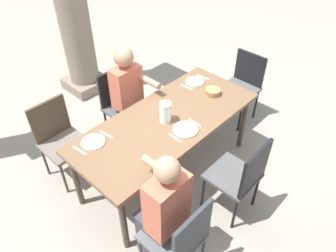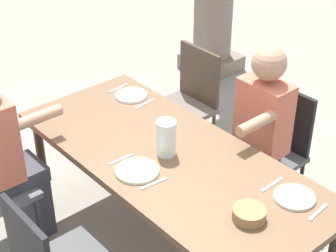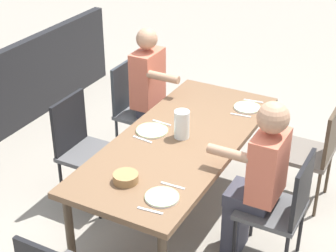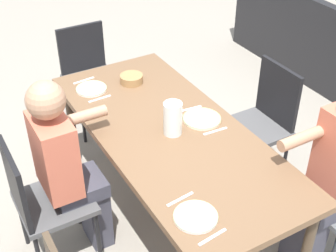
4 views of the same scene
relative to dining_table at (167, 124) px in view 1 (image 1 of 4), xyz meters
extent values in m
plane|color=gray|center=(0.00, 0.00, -0.71)|extent=(16.00, 16.00, 0.00)
cube|color=brown|center=(0.00, 0.00, 0.04)|extent=(2.04, 0.88, 0.05)
cylinder|color=#473828|center=(-0.94, 0.36, -0.34)|extent=(0.06, 0.06, 0.73)
cylinder|color=#473828|center=(0.94, 0.36, -0.34)|extent=(0.06, 0.06, 0.73)
cylinder|color=#473828|center=(-0.94, -0.36, -0.34)|extent=(0.06, 0.06, 0.73)
cylinder|color=#473828|center=(0.94, -0.36, -0.34)|extent=(0.06, 0.06, 0.73)
cube|color=#6A6158|center=(-0.77, 0.78, -0.26)|extent=(0.44, 0.44, 0.04)
cube|color=#473828|center=(-0.77, 0.98, -0.03)|extent=(0.42, 0.03, 0.46)
cylinder|color=#473828|center=(-0.96, 0.59, -0.49)|extent=(0.03, 0.03, 0.43)
cylinder|color=#473828|center=(-0.58, 0.59, -0.49)|extent=(0.03, 0.03, 0.43)
cylinder|color=#473828|center=(-0.96, 0.97, -0.49)|extent=(0.03, 0.03, 0.43)
cylinder|color=#473828|center=(-0.58, 0.97, -0.49)|extent=(0.03, 0.03, 0.43)
cube|color=#5B5E61|center=(-0.77, -0.78, -0.27)|extent=(0.44, 0.44, 0.04)
cube|color=#2D3338|center=(-0.77, -0.98, -0.02)|extent=(0.42, 0.03, 0.49)
cylinder|color=#2D3338|center=(-0.58, -0.59, -0.50)|extent=(0.03, 0.03, 0.43)
cylinder|color=#2D3338|center=(-0.96, -0.59, -0.50)|extent=(0.03, 0.03, 0.43)
cylinder|color=#2D3338|center=(-0.58, -0.97, -0.50)|extent=(0.03, 0.03, 0.43)
cube|color=#4F4F50|center=(0.09, 0.78, -0.26)|extent=(0.44, 0.44, 0.04)
cube|color=black|center=(0.09, 0.98, -0.03)|extent=(0.42, 0.03, 0.46)
cylinder|color=black|center=(-0.10, 0.59, -0.49)|extent=(0.03, 0.03, 0.43)
cylinder|color=black|center=(0.28, 0.59, -0.49)|extent=(0.03, 0.03, 0.43)
cylinder|color=black|center=(-0.10, 0.97, -0.49)|extent=(0.03, 0.03, 0.43)
cylinder|color=black|center=(0.28, 0.97, -0.49)|extent=(0.03, 0.03, 0.43)
cube|color=#4F4F50|center=(0.09, -0.78, -0.25)|extent=(0.44, 0.44, 0.04)
cube|color=black|center=(0.09, -0.98, -0.01)|extent=(0.42, 0.03, 0.48)
cylinder|color=black|center=(0.28, -0.59, -0.49)|extent=(0.03, 0.03, 0.44)
cylinder|color=black|center=(-0.10, -0.59, -0.49)|extent=(0.03, 0.03, 0.44)
cylinder|color=black|center=(0.28, -0.97, -0.49)|extent=(0.03, 0.03, 0.44)
cylinder|color=black|center=(-0.10, -0.97, -0.49)|extent=(0.03, 0.03, 0.44)
cube|color=#4F4F50|center=(1.36, 0.00, -0.24)|extent=(0.44, 0.44, 0.04)
cube|color=black|center=(1.56, 0.00, -0.02)|extent=(0.03, 0.42, 0.44)
cylinder|color=black|center=(1.17, 0.19, -0.48)|extent=(0.03, 0.03, 0.45)
cylinder|color=black|center=(1.17, -0.19, -0.48)|extent=(0.03, 0.03, 0.45)
cylinder|color=black|center=(1.55, 0.19, -0.48)|extent=(0.03, 0.03, 0.45)
cylinder|color=black|center=(1.55, -0.19, -0.48)|extent=(0.03, 0.03, 0.45)
cube|color=#3F3F4C|center=(0.09, 0.52, -0.48)|extent=(0.24, 0.14, 0.46)
cube|color=#3F3F4C|center=(0.09, 0.61, -0.20)|extent=(0.28, 0.32, 0.10)
cube|color=#CC664C|center=(0.09, 0.72, 0.09)|extent=(0.34, 0.20, 0.49)
sphere|color=tan|center=(0.09, 0.72, 0.47)|extent=(0.22, 0.22, 0.22)
cylinder|color=tan|center=(0.23, 0.48, 0.20)|extent=(0.07, 0.30, 0.07)
cube|color=#3F3F4C|center=(-0.77, -0.52, -0.48)|extent=(0.24, 0.14, 0.46)
cube|color=#3F3F4C|center=(-0.77, -0.61, -0.20)|extent=(0.28, 0.32, 0.10)
cube|color=#CC664C|center=(-0.77, -0.72, 0.11)|extent=(0.34, 0.20, 0.53)
sphere|color=tan|center=(-0.77, -0.72, 0.50)|extent=(0.19, 0.19, 0.19)
cylinder|color=tan|center=(-0.63, -0.48, 0.23)|extent=(0.07, 0.30, 0.07)
cube|color=gray|center=(0.41, 2.14, -0.63)|extent=(0.56, 0.56, 0.16)
cylinder|color=white|center=(-0.72, 0.27, 0.07)|extent=(0.23, 0.23, 0.01)
torus|color=#A9CD91|center=(-0.72, 0.27, 0.08)|extent=(0.23, 0.23, 0.01)
cube|color=silver|center=(-0.87, 0.27, 0.07)|extent=(0.04, 0.17, 0.01)
cube|color=silver|center=(-0.57, 0.27, 0.07)|extent=(0.04, 0.17, 0.01)
cylinder|color=silver|center=(0.00, -0.24, 0.07)|extent=(0.25, 0.25, 0.01)
torus|color=#A0BE77|center=(0.00, -0.24, 0.08)|extent=(0.25, 0.25, 0.01)
cube|color=silver|center=(-0.15, -0.24, 0.07)|extent=(0.03, 0.17, 0.01)
cube|color=silver|center=(0.15, -0.24, 0.07)|extent=(0.03, 0.17, 0.01)
cylinder|color=white|center=(0.72, 0.24, 0.07)|extent=(0.22, 0.22, 0.01)
torus|color=#A9CD91|center=(0.72, 0.24, 0.08)|extent=(0.22, 0.22, 0.01)
cube|color=silver|center=(0.57, 0.24, 0.07)|extent=(0.02, 0.17, 0.01)
cube|color=silver|center=(0.87, 0.24, 0.07)|extent=(0.03, 0.17, 0.01)
cylinder|color=white|center=(-0.03, 0.00, 0.18)|extent=(0.12, 0.12, 0.22)
cylinder|color=#EFEAC6|center=(-0.03, 0.00, 0.14)|extent=(0.11, 0.11, 0.14)
cylinder|color=#9E7547|center=(0.67, -0.06, 0.10)|extent=(0.17, 0.17, 0.06)
camera|label=1|loc=(-1.83, -1.73, 2.12)|focal=34.42mm
camera|label=2|loc=(2.02, -1.75, 1.93)|focal=59.57mm
camera|label=3|loc=(3.16, 1.58, 2.12)|focal=57.82mm
camera|label=4|loc=(-2.10, 1.22, 1.80)|focal=50.31mm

